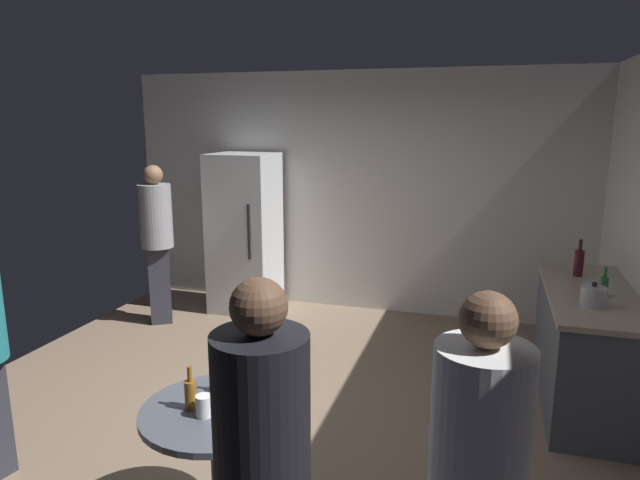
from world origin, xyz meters
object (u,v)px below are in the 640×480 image
at_px(foreground_table, 219,426).
at_px(beer_bottle_amber, 191,393).
at_px(refrigerator, 245,233).
at_px(plastic_cup_white, 204,406).
at_px(person_in_gray_shirt, 157,232).
at_px(beer_bottle_on_counter, 604,286).
at_px(beer_bottle_brown, 228,378).
at_px(kettle, 594,296).
at_px(person_in_black_shirt, 263,468).
at_px(wine_bottle_on_counter, 579,262).
at_px(person_in_white_shirt, 477,479).

distance_m(foreground_table, beer_bottle_amber, 0.23).
distance_m(refrigerator, plastic_cup_white, 3.76).
relative_size(beer_bottle_amber, person_in_gray_shirt, 0.13).
xyz_separation_m(beer_bottle_on_counter, plastic_cup_white, (-2.13, -2.10, -0.19)).
bearing_deg(beer_bottle_brown, kettle, 38.56).
distance_m(kettle, plastic_cup_white, 2.76).
height_order(beer_bottle_amber, person_in_gray_shirt, person_in_gray_shirt).
height_order(beer_bottle_brown, person_in_black_shirt, person_in_black_shirt).
distance_m(wine_bottle_on_counter, person_in_black_shirt, 3.61).
bearing_deg(beer_bottle_amber, beer_bottle_on_counter, 42.64).
bearing_deg(foreground_table, beer_bottle_on_counter, 43.71).
relative_size(foreground_table, person_in_black_shirt, 0.48).
xyz_separation_m(beer_bottle_brown, plastic_cup_white, (-0.01, -0.26, -0.03)).
bearing_deg(person_in_white_shirt, beer_bottle_amber, -3.22).
relative_size(beer_bottle_brown, person_in_white_shirt, 0.14).
bearing_deg(beer_bottle_amber, plastic_cup_white, -25.97).
xyz_separation_m(beer_bottle_amber, person_in_black_shirt, (0.69, -0.69, 0.16)).
distance_m(kettle, beer_bottle_brown, 2.59).
distance_m(kettle, foreground_table, 2.69).
distance_m(beer_bottle_amber, beer_bottle_brown, 0.24).
relative_size(person_in_black_shirt, person_in_white_shirt, 1.02).
xyz_separation_m(kettle, plastic_cup_white, (-2.03, -1.87, -0.18)).
bearing_deg(person_in_black_shirt, person_in_gray_shirt, 27.39).
height_order(wine_bottle_on_counter, beer_bottle_on_counter, wine_bottle_on_counter).
relative_size(person_in_black_shirt, person_in_gray_shirt, 0.98).
distance_m(foreground_table, person_in_white_shirt, 1.43).
relative_size(refrigerator, foreground_table, 2.25).
xyz_separation_m(refrigerator, kettle, (3.39, -1.63, 0.07)).
relative_size(kettle, plastic_cup_white, 2.22).
height_order(person_in_gray_shirt, person_in_white_shirt, person_in_gray_shirt).
bearing_deg(beer_bottle_on_counter, kettle, -113.41).
relative_size(plastic_cup_white, person_in_gray_shirt, 0.06).
height_order(person_in_black_shirt, person_in_gray_shirt, person_in_gray_shirt).
bearing_deg(person_in_black_shirt, beer_bottle_brown, 22.54).
distance_m(foreground_table, person_in_black_shirt, 0.99).
bearing_deg(kettle, person_in_gray_shirt, 167.23).
distance_m(wine_bottle_on_counter, plastic_cup_white, 3.36).
bearing_deg(plastic_cup_white, refrigerator, 111.35).
relative_size(refrigerator, beer_bottle_amber, 7.83).
bearing_deg(refrigerator, person_in_white_shirt, -55.81).
relative_size(refrigerator, wine_bottle_on_counter, 5.81).
bearing_deg(plastic_cup_white, person_in_white_shirt, -18.80).
bearing_deg(beer_bottle_amber, foreground_table, 19.24).
height_order(beer_bottle_amber, person_in_white_shirt, person_in_white_shirt).
bearing_deg(person_in_black_shirt, beer_bottle_amber, 34.67).
bearing_deg(person_in_gray_shirt, beer_bottle_amber, 3.16).
xyz_separation_m(beer_bottle_on_counter, person_in_white_shirt, (-0.81, -2.54, -0.03)).
relative_size(kettle, person_in_black_shirt, 0.15).
height_order(beer_bottle_brown, person_in_gray_shirt, person_in_gray_shirt).
height_order(wine_bottle_on_counter, beer_bottle_amber, wine_bottle_on_counter).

